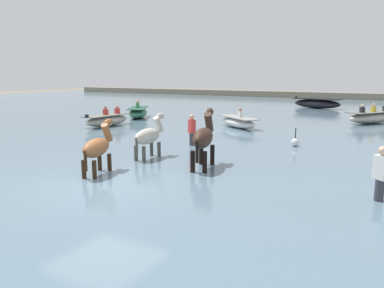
% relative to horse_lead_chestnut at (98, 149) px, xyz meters
% --- Properties ---
extents(ground_plane, '(120.00, 120.00, 0.00)m').
position_rel_horse_lead_chestnut_xyz_m(ground_plane, '(0.89, -0.77, -1.11)').
color(ground_plane, '#756B56').
extents(water_surface, '(90.00, 90.00, 0.38)m').
position_rel_horse_lead_chestnut_xyz_m(water_surface, '(0.89, 9.23, -0.92)').
color(water_surface, slate).
rests_on(water_surface, ground).
extents(horse_lead_chestnut, '(0.79, 1.73, 1.88)m').
position_rel_horse_lead_chestnut_xyz_m(horse_lead_chestnut, '(0.00, 0.00, 0.00)').
color(horse_lead_chestnut, brown).
rests_on(horse_lead_chestnut, ground).
extents(horse_trailing_dark_bay, '(0.87, 1.97, 2.13)m').
position_rel_horse_lead_chestnut_xyz_m(horse_trailing_dark_bay, '(2.27, 2.11, 0.15)').
color(horse_trailing_dark_bay, '#382319').
rests_on(horse_trailing_dark_bay, ground).
extents(horse_flank_pinto, '(0.48, 1.70, 1.86)m').
position_rel_horse_lead_chestnut_xyz_m(horse_flank_pinto, '(0.03, 2.41, -0.01)').
color(horse_flank_pinto, beige).
rests_on(horse_flank_pinto, ground).
extents(boat_near_starboard, '(1.20, 3.02, 1.09)m').
position_rel_horse_lead_chestnut_xyz_m(boat_near_starboard, '(-6.82, 7.99, -0.41)').
color(boat_near_starboard, '#B2AD9E').
rests_on(boat_near_starboard, water_surface).
extents(boat_far_inshore, '(2.86, 3.43, 1.15)m').
position_rel_horse_lead_chestnut_xyz_m(boat_far_inshore, '(5.76, 16.43, -0.38)').
color(boat_far_inshore, '#B2AD9E').
rests_on(boat_far_inshore, water_surface).
extents(boat_mid_channel, '(4.18, 2.20, 0.92)m').
position_rel_horse_lead_chestnut_xyz_m(boat_mid_channel, '(0.90, 25.12, -0.34)').
color(boat_mid_channel, black).
rests_on(boat_mid_channel, water_surface).
extents(boat_near_port, '(2.99, 2.59, 1.04)m').
position_rel_horse_lead_chestnut_xyz_m(boat_near_port, '(-0.27, 10.93, -0.44)').
color(boat_near_port, silver).
rests_on(boat_near_port, water_surface).
extents(boat_far_offshore, '(2.46, 3.14, 1.13)m').
position_rel_horse_lead_chestnut_xyz_m(boat_far_offshore, '(-7.80, 12.05, -0.39)').
color(boat_far_offshore, '#337556').
rests_on(boat_far_offshore, water_surface).
extents(person_wading_mid, '(0.38, 0.35, 1.63)m').
position_rel_horse_lead_chestnut_xyz_m(person_wading_mid, '(0.12, 5.20, -0.24)').
color(person_wading_mid, '#383842').
rests_on(person_wading_mid, ground).
extents(person_onlooker_right, '(0.38, 0.35, 1.63)m').
position_rel_horse_lead_chestnut_xyz_m(person_onlooker_right, '(7.14, 1.32, -0.24)').
color(person_onlooker_right, '#383842').
rests_on(person_onlooker_right, ground).
extents(channel_buoy, '(0.32, 0.32, 0.73)m').
position_rel_horse_lead_chestnut_xyz_m(channel_buoy, '(3.79, 6.98, -0.56)').
color(channel_buoy, silver).
rests_on(channel_buoy, water_surface).
extents(far_shoreline, '(80.00, 2.40, 1.10)m').
position_rel_horse_lead_chestnut_xyz_m(far_shoreline, '(0.89, 39.73, -0.56)').
color(far_shoreline, gray).
rests_on(far_shoreline, ground).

